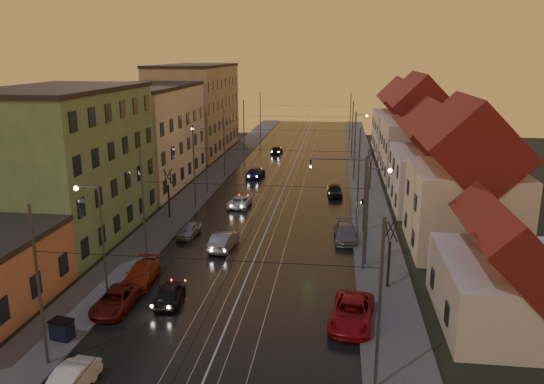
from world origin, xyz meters
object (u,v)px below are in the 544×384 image
at_px(traffic_light_mast, 354,184).
at_px(dumpster, 62,330).
at_px(street_lamp_1, 372,206).
at_px(street_lamp_3, 357,136).
at_px(driving_car_2, 240,201).
at_px(parked_right_0, 352,313).
at_px(parked_left_3, 189,230).
at_px(parked_right_2, 335,190).
at_px(street_lamp_2, 203,153).
at_px(driving_car_1, 224,240).
at_px(driving_car_4, 276,150).
at_px(parked_left_2, 141,274).
at_px(driving_car_3, 255,173).
at_px(parked_left_1, 115,301).
at_px(driving_car_0, 170,293).
at_px(street_lamp_0, 98,230).
at_px(parked_left_0, 68,383).
at_px(parked_right_1, 346,233).

relative_size(traffic_light_mast, dumpster, 6.00).
xyz_separation_m(street_lamp_1, street_lamp_3, (0.00, 36.00, 0.00)).
distance_m(driving_car_2, parked_right_0, 27.08).
relative_size(parked_left_3, parked_right_2, 0.88).
distance_m(street_lamp_1, parked_left_3, 17.18).
height_order(street_lamp_2, parked_left_3, street_lamp_2).
bearing_deg(driving_car_1, parked_left_3, -30.40).
xyz_separation_m(driving_car_1, driving_car_4, (-0.66, 44.36, -0.11)).
xyz_separation_m(traffic_light_mast, parked_right_0, (-0.42, -17.44, -3.85)).
distance_m(street_lamp_3, driving_car_2, 25.03).
bearing_deg(street_lamp_2, dumpster, -89.94).
height_order(parked_left_2, dumpster, parked_left_2).
bearing_deg(driving_car_3, street_lamp_1, 120.03).
bearing_deg(parked_left_1, street_lamp_2, 93.09).
bearing_deg(driving_car_3, driving_car_2, 97.11).
height_order(driving_car_4, parked_left_2, parked_left_2).
height_order(street_lamp_3, driving_car_0, street_lamp_3).
relative_size(parked_left_1, parked_left_3, 1.27).
bearing_deg(parked_right_0, driving_car_2, 121.78).
bearing_deg(parked_right_0, parked_left_3, 141.45).
xyz_separation_m(street_lamp_0, parked_left_1, (1.50, -1.45, -4.25)).
relative_size(street_lamp_0, parked_left_0, 2.00).
xyz_separation_m(parked_left_3, dumpster, (-2.30, -18.53, 0.08)).
height_order(street_lamp_3, parked_right_1, street_lamp_3).
bearing_deg(parked_right_1, traffic_light_mast, 71.12).
xyz_separation_m(driving_car_3, parked_right_0, (12.01, -38.52, 0.07)).
bearing_deg(parked_left_1, parked_left_2, 88.14).
height_order(driving_car_4, dumpster, driving_car_4).
height_order(street_lamp_0, street_lamp_3, same).
height_order(parked_left_3, parked_right_1, parked_right_1).
xyz_separation_m(street_lamp_0, parked_right_1, (16.44, 13.73, -4.19)).
height_order(street_lamp_0, driving_car_4, street_lamp_0).
bearing_deg(driving_car_2, traffic_light_mast, 152.01).
distance_m(parked_left_1, parked_right_1, 21.29).
bearing_deg(street_lamp_0, parked_left_0, -74.47).
bearing_deg(parked_right_0, driving_car_4, 107.94).
distance_m(street_lamp_1, parked_right_1, 7.31).
relative_size(parked_left_0, parked_left_1, 0.87).
bearing_deg(dumpster, street_lamp_3, 81.30).
bearing_deg(driving_car_3, driving_car_0, 95.09).
bearing_deg(street_lamp_0, traffic_light_mast, 43.10).
xyz_separation_m(driving_car_0, parked_left_3, (-2.35, 13.04, -0.07)).
bearing_deg(street_lamp_2, street_lamp_3, 41.31).
distance_m(street_lamp_2, driving_car_2, 8.33).
relative_size(parked_left_0, parked_right_2, 0.97).
relative_size(street_lamp_1, parked_left_2, 1.72).
xyz_separation_m(street_lamp_2, traffic_light_mast, (17.10, -12.00, -0.29)).
bearing_deg(street_lamp_0, driving_car_0, -0.57).
height_order(driving_car_2, dumpster, dumpster).
height_order(driving_car_2, parked_left_0, parked_left_0).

